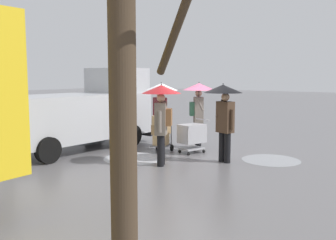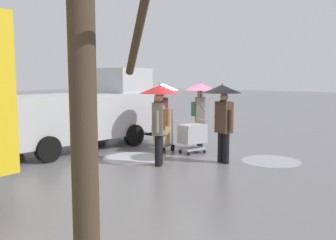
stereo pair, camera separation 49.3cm
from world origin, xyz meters
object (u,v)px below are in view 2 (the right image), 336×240
Objects in this scene: pedestrian_pink_side at (200,100)px; pedestrian_white_side at (162,100)px; shopping_cart_vendor at (192,135)px; cargo_van_parked_right at (82,112)px; hand_dolly_boxes at (162,130)px; pedestrian_far_side at (223,104)px; pedestrian_black_side at (159,106)px; bare_tree_near at (84,97)px.

pedestrian_pink_side and pedestrian_white_side have the same top height.
shopping_cart_vendor is 1.49m from pedestrian_white_side.
cargo_van_parked_right is at bearing 31.53° from pedestrian_white_side.
hand_dolly_boxes is (-2.45, -1.06, -0.50)m from cargo_van_parked_right.
pedestrian_far_side is at bearing 177.62° from hand_dolly_boxes.
pedestrian_black_side is (-1.02, 1.36, 0.89)m from hand_dolly_boxes.
cargo_van_parked_right is 2.53× the size of pedestrian_black_side.
pedestrian_pink_side is at bearing -63.21° from bare_tree_near.
hand_dolly_boxes is (0.84, 0.43, 0.11)m from shopping_cart_vendor.
pedestrian_pink_side is 1.00× the size of pedestrian_black_side.
cargo_van_parked_right is 2.53× the size of pedestrian_white_side.
pedestrian_white_side is 2.44m from pedestrian_far_side.
pedestrian_pink_side is 2.58m from pedestrian_black_side.
pedestrian_pink_side is at bearing -143.76° from cargo_van_parked_right.
shopping_cart_vendor is at bearing -152.78° from hand_dolly_boxes.
hand_dolly_boxes is 0.61× the size of pedestrian_pink_side.
bare_tree_near reaches higher than pedestrian_far_side.
pedestrian_far_side is at bearing -168.21° from cargo_van_parked_right.
pedestrian_black_side reaches higher than hand_dolly_boxes.
bare_tree_near is (-3.84, 7.31, 1.62)m from shopping_cart_vendor.
pedestrian_pink_side is at bearing -117.15° from hand_dolly_boxes.
pedestrian_white_side is at bearing -148.47° from cargo_van_parked_right.
pedestrian_white_side is (0.24, -0.30, 0.90)m from hand_dolly_boxes.
cargo_van_parked_right is at bearing -4.96° from pedestrian_black_side.
pedestrian_far_side is at bearing 170.77° from pedestrian_white_side.
pedestrian_pink_side is (-0.61, -1.19, 0.89)m from hand_dolly_boxes.
pedestrian_white_side reaches higher than shopping_cart_vendor.
pedestrian_pink_side reaches higher than shopping_cart_vendor.
shopping_cart_vendor is at bearing -173.03° from pedestrian_white_side.
shopping_cart_vendor is 0.77× the size of hand_dolly_boxes.
shopping_cart_vendor is 1.75m from pedestrian_far_side.
bare_tree_near is (-3.66, 5.52, 0.62)m from pedestrian_black_side.
pedestrian_pink_side is at bearing -72.69° from shopping_cart_vendor.
pedestrian_black_side is at bearing 95.56° from shopping_cart_vendor.
hand_dolly_boxes is at bearing -53.13° from pedestrian_black_side.
bare_tree_near is (-4.68, 6.88, 1.50)m from hand_dolly_boxes.
pedestrian_far_side is (-2.17, 0.09, 0.90)m from hand_dolly_boxes.
hand_dolly_boxes is 0.61× the size of pedestrian_black_side.
pedestrian_black_side is at bearing -56.44° from bare_tree_near.
cargo_van_parked_right is 4.74m from pedestrian_far_side.
cargo_van_parked_right is at bearing 24.33° from shopping_cart_vendor.
pedestrian_far_side is at bearing 158.48° from shopping_cart_vendor.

